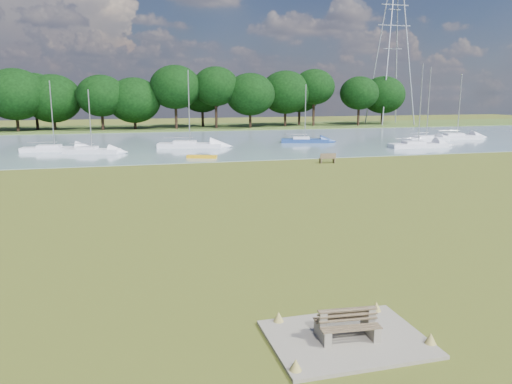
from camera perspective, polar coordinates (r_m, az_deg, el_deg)
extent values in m
plane|color=brown|center=(26.93, -2.56, -3.03)|extent=(220.00, 220.00, 0.00)
cube|color=gray|center=(68.03, -10.38, 5.46)|extent=(220.00, 40.00, 0.10)
cube|color=#4C6626|center=(97.86, -11.93, 7.12)|extent=(220.00, 20.00, 0.40)
cube|color=gray|center=(14.39, 10.30, -16.17)|extent=(4.20, 3.20, 0.10)
cube|color=gray|center=(14.07, 7.62, -15.62)|extent=(0.28, 0.97, 0.40)
cube|color=gray|center=(13.91, 7.66, -14.27)|extent=(0.21, 0.18, 0.50)
cube|color=gray|center=(14.52, 12.95, -14.92)|extent=(0.28, 0.97, 0.40)
cube|color=gray|center=(14.36, 13.02, -13.61)|extent=(0.21, 0.18, 0.50)
cube|color=brown|center=(13.94, 10.81, -15.03)|extent=(1.67, 0.50, 0.04)
cube|color=brown|center=(14.01, 10.51, -13.63)|extent=(1.65, 0.25, 0.40)
cube|color=brown|center=(14.44, 9.93, -14.02)|extent=(1.67, 0.50, 0.04)
cube|color=brown|center=(14.13, 10.30, -13.40)|extent=(1.65, 0.25, 0.40)
cube|color=brown|center=(48.30, 7.38, 3.55)|extent=(0.10, 0.48, 0.49)
cube|color=brown|center=(48.80, 8.89, 3.58)|extent=(0.10, 0.48, 0.49)
cube|color=brown|center=(48.51, 8.15, 3.85)|extent=(1.60, 0.53, 0.05)
cube|color=brown|center=(48.29, 8.25, 4.12)|extent=(1.59, 0.11, 0.48)
cube|color=gold|center=(51.73, -6.20, 4.04)|extent=(3.16, 1.79, 0.31)
cylinder|color=#949AA5|center=(107.32, 14.89, 15.68)|extent=(0.25, 0.25, 30.81)
cylinder|color=#949AA5|center=(109.82, 17.19, 15.45)|extent=(0.25, 0.25, 30.81)
cylinder|color=#949AA5|center=(111.60, 13.59, 15.55)|extent=(0.25, 0.25, 30.81)
cylinder|color=#949AA5|center=(114.00, 15.83, 15.35)|extent=(0.25, 0.25, 30.81)
cube|color=#949AA5|center=(111.13, 15.50, 17.88)|extent=(7.36, 0.16, 0.16)
cube|color=#949AA5|center=(111.69, 15.62, 19.91)|extent=(6.10, 0.16, 0.16)
cylinder|color=black|center=(95.17, -25.90, 7.45)|extent=(0.52, 0.52, 3.96)
ellipsoid|color=black|center=(95.06, -26.15, 10.35)|extent=(7.27, 7.27, 6.18)
cylinder|color=black|center=(94.14, -21.69, 7.84)|extent=(0.52, 0.52, 4.26)
ellipsoid|color=black|center=(94.04, -21.92, 11.00)|extent=(8.31, 8.31, 7.06)
cylinder|color=black|center=(93.65, -17.38, 7.83)|extent=(0.52, 0.52, 3.37)
ellipsoid|color=black|center=(93.53, -17.52, 10.34)|extent=(9.35, 9.35, 7.95)
cylinder|color=black|center=(93.66, -13.06, 8.14)|extent=(0.52, 0.52, 3.66)
ellipsoid|color=black|center=(93.54, -13.18, 10.88)|extent=(7.27, 7.27, 6.18)
cylinder|color=black|center=(94.18, -8.76, 8.40)|extent=(0.52, 0.52, 3.96)
ellipsoid|color=black|center=(94.08, -8.85, 11.35)|extent=(8.31, 8.31, 7.06)
cylinder|color=black|center=(95.23, -4.53, 8.62)|extent=(0.52, 0.52, 4.26)
ellipsoid|color=black|center=(95.13, -4.58, 11.75)|extent=(9.35, 9.35, 7.95)
cylinder|color=black|center=(96.79, -0.41, 8.43)|extent=(0.52, 0.52, 3.37)
ellipsoid|color=black|center=(96.68, -0.41, 10.86)|extent=(7.27, 7.27, 6.18)
cylinder|color=black|center=(98.80, 3.56, 8.55)|extent=(0.52, 0.52, 3.66)
ellipsoid|color=black|center=(98.69, 3.59, 11.15)|extent=(8.31, 8.31, 7.06)
cylinder|color=black|center=(101.25, 7.36, 8.63)|extent=(0.52, 0.52, 3.96)
ellipsoid|color=black|center=(101.16, 7.43, 11.37)|extent=(9.35, 9.35, 7.95)
cylinder|color=black|center=(104.12, 10.97, 8.67)|extent=(0.52, 0.52, 4.26)
ellipsoid|color=black|center=(104.04, 11.07, 11.54)|extent=(7.27, 7.27, 6.18)
cylinder|color=black|center=(107.40, 14.35, 8.36)|extent=(0.52, 0.52, 3.37)
ellipsoid|color=black|center=(107.29, 14.46, 10.55)|extent=(8.31, 8.31, 7.06)
cube|color=silver|center=(64.77, 18.02, 5.18)|extent=(7.41, 2.42, 0.73)
cube|color=silver|center=(64.44, 17.60, 5.58)|extent=(2.64, 1.74, 0.47)
cylinder|color=#A5A8AD|center=(64.49, 18.29, 9.54)|extent=(0.12, 0.12, 9.54)
cube|color=silver|center=(62.06, -22.02, 4.65)|extent=(7.43, 2.75, 0.67)
cube|color=silver|center=(62.15, -22.58, 4.99)|extent=(2.69, 1.84, 0.43)
cylinder|color=#A5A8AD|center=(61.79, -22.29, 8.22)|extent=(0.11, 0.11, 7.48)
cube|color=silver|center=(61.95, -7.56, 5.41)|extent=(8.08, 4.11, 0.78)
cube|color=silver|center=(61.99, -8.15, 5.83)|extent=(3.07, 2.36, 0.50)
cylinder|color=#A5A8AD|center=(61.66, -7.67, 9.61)|extent=(0.13, 0.13, 8.76)
cube|color=silver|center=(73.14, 18.88, 5.78)|extent=(7.14, 3.12, 0.78)
cube|color=silver|center=(72.72, 18.59, 6.15)|extent=(2.65, 1.92, 0.50)
cylinder|color=#A5A8AD|center=(72.89, 19.13, 9.63)|extent=(0.13, 0.13, 9.50)
cube|color=silver|center=(78.91, 21.99, 5.93)|extent=(7.48, 2.68, 0.79)
cube|color=silver|center=(78.57, 21.66, 6.29)|extent=(2.69, 1.83, 0.50)
cylinder|color=#A5A8AD|center=(78.69, 22.24, 9.20)|extent=(0.13, 0.13, 8.69)
cube|color=navy|center=(67.94, 5.60, 5.93)|extent=(6.61, 3.49, 0.71)
cube|color=silver|center=(67.87, 5.18, 6.30)|extent=(2.53, 1.97, 0.46)
cylinder|color=#A5A8AD|center=(67.70, 5.67, 9.10)|extent=(0.12, 0.12, 7.20)
cube|color=silver|center=(58.57, -18.25, 4.56)|extent=(6.32, 3.50, 0.69)
cube|color=silver|center=(58.70, -18.72, 4.96)|extent=(2.44, 1.93, 0.44)
cylinder|color=#A5A8AD|center=(58.30, -18.45, 7.87)|extent=(0.12, 0.12, 6.48)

